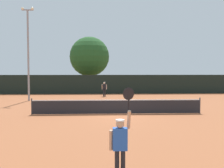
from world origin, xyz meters
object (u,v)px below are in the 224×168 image
(light_pole, at_px, (28,48))
(parked_car_near, at_px, (120,84))
(tennis_ball, at_px, (133,108))
(player_serving, at_px, (120,140))
(player_receiving, at_px, (104,88))
(large_tree, at_px, (89,57))

(light_pole, distance_m, parked_car_near, 19.01)
(tennis_ball, distance_m, light_pole, 11.92)
(tennis_ball, height_order, light_pole, light_pole)
(player_serving, height_order, parked_car_near, player_serving)
(player_receiving, distance_m, large_tree, 9.22)
(player_receiving, bearing_deg, tennis_ball, 102.05)
(tennis_ball, relative_size, light_pole, 0.01)
(tennis_ball, height_order, large_tree, large_tree)
(player_receiving, xyz_separation_m, large_tree, (-1.99, 8.11, 3.90))
(player_receiving, xyz_separation_m, light_pole, (-7.29, -3.81, 4.03))
(player_receiving, relative_size, tennis_ball, 23.56)
(large_tree, bearing_deg, parked_car_near, 38.01)
(player_serving, distance_m, light_pole, 19.96)
(player_receiving, xyz_separation_m, parked_car_near, (2.72, 11.79, -0.20))
(tennis_ball, xyz_separation_m, light_pole, (-9.30, 5.57, 4.98))
(large_tree, distance_m, parked_car_near, 7.25)
(player_serving, distance_m, player_receiving, 21.93)
(large_tree, bearing_deg, tennis_ball, -77.15)
(player_receiving, height_order, tennis_ball, player_receiving)
(tennis_ball, bearing_deg, parked_car_near, 88.06)
(parked_car_near, bearing_deg, tennis_ball, -98.81)
(player_serving, bearing_deg, parked_car_near, 85.52)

